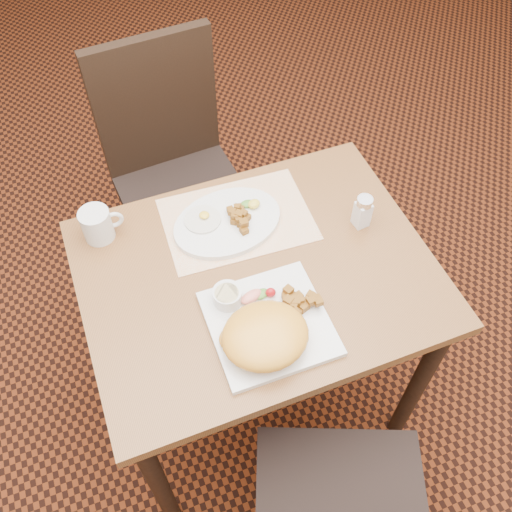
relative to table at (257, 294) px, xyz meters
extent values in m
plane|color=black|center=(0.00, 0.00, -0.64)|extent=(8.00, 8.00, 0.00)
cube|color=brown|center=(0.00, 0.00, 0.09)|extent=(0.90, 0.70, 0.03)
cylinder|color=black|center=(-0.40, -0.30, -0.28)|extent=(0.05, 0.05, 0.71)
cylinder|color=black|center=(0.40, -0.30, -0.28)|extent=(0.05, 0.05, 0.71)
cylinder|color=black|center=(-0.40, 0.30, -0.28)|extent=(0.05, 0.05, 0.71)
cylinder|color=black|center=(0.40, 0.30, -0.28)|extent=(0.05, 0.05, 0.71)
cylinder|color=black|center=(-0.10, -0.33, -0.43)|extent=(0.04, 0.04, 0.42)
cylinder|color=black|center=(0.24, -0.47, -0.43)|extent=(0.04, 0.04, 0.42)
cube|color=black|center=(-0.05, 0.58, -0.19)|extent=(0.45, 0.45, 0.05)
cylinder|color=black|center=(0.12, 0.78, -0.43)|extent=(0.04, 0.04, 0.42)
cylinder|color=black|center=(0.14, 0.42, -0.43)|extent=(0.04, 0.04, 0.42)
cylinder|color=black|center=(-0.24, 0.75, -0.43)|extent=(0.04, 0.04, 0.42)
cylinder|color=black|center=(-0.22, 0.39, -0.43)|extent=(0.04, 0.04, 0.42)
cube|color=black|center=(-0.06, 0.78, 0.08)|extent=(0.42, 0.07, 0.50)
cube|color=white|center=(0.01, 0.18, 0.11)|extent=(0.41, 0.30, 0.00)
cube|color=silver|center=(-0.03, -0.16, 0.12)|extent=(0.28, 0.28, 0.02)
ellipsoid|color=gold|center=(-0.06, -0.21, 0.16)|extent=(0.20, 0.18, 0.08)
ellipsoid|color=gold|center=(-0.04, -0.23, 0.14)|extent=(0.08, 0.07, 0.03)
ellipsoid|color=gold|center=(-0.12, -0.18, 0.14)|extent=(0.08, 0.07, 0.03)
cylinder|color=silver|center=(-0.10, -0.07, 0.15)|extent=(0.07, 0.07, 0.04)
cylinder|color=beige|center=(-0.11, -0.07, 0.16)|extent=(0.06, 0.06, 0.01)
ellipsoid|color=#387223|center=(-0.02, -0.08, 0.13)|extent=(0.05, 0.04, 0.01)
ellipsoid|color=red|center=(0.00, -0.09, 0.14)|extent=(0.03, 0.03, 0.03)
ellipsoid|color=#F28C72|center=(-0.05, -0.08, 0.14)|extent=(0.07, 0.05, 0.02)
cylinder|color=white|center=(-0.08, 0.20, 0.13)|extent=(0.10, 0.10, 0.01)
ellipsoid|color=yellow|center=(-0.08, 0.20, 0.14)|extent=(0.03, 0.03, 0.01)
ellipsoid|color=#387223|center=(0.05, 0.20, 0.13)|extent=(0.04, 0.03, 0.01)
ellipsoid|color=yellow|center=(0.06, 0.19, 0.14)|extent=(0.05, 0.04, 0.02)
cube|color=white|center=(0.32, 0.05, 0.15)|extent=(0.04, 0.04, 0.08)
cylinder|color=silver|center=(0.32, 0.05, 0.20)|extent=(0.05, 0.05, 0.02)
cylinder|color=silver|center=(-0.35, 0.26, 0.16)|extent=(0.08, 0.08, 0.09)
torus|color=silver|center=(-0.31, 0.26, 0.16)|extent=(0.05, 0.01, 0.05)
cube|color=#8D5716|center=(0.10, -0.15, 0.14)|extent=(0.02, 0.02, 0.02)
cube|color=#8D5716|center=(0.06, -0.16, 0.14)|extent=(0.03, 0.03, 0.02)
cube|color=#8D5716|center=(0.03, -0.17, 0.15)|extent=(0.02, 0.02, 0.02)
cube|color=#8D5716|center=(0.08, -0.16, 0.15)|extent=(0.02, 0.02, 0.02)
cube|color=#8D5716|center=(0.03, -0.16, 0.13)|extent=(0.02, 0.02, 0.02)
cube|color=#8D5716|center=(0.04, -0.11, 0.15)|extent=(0.03, 0.03, 0.02)
cube|color=#8D5716|center=(0.03, -0.15, 0.15)|extent=(0.02, 0.02, 0.02)
cube|color=#8D5716|center=(0.09, -0.13, 0.13)|extent=(0.03, 0.03, 0.02)
cube|color=#8D5716|center=(0.05, -0.14, 0.13)|extent=(0.02, 0.02, 0.01)
cube|color=#8D5716|center=(0.03, -0.12, 0.14)|extent=(0.03, 0.02, 0.02)
cube|color=#8D5716|center=(0.07, -0.15, 0.14)|extent=(0.03, 0.03, 0.02)
cube|color=#8D5716|center=(0.07, -0.14, 0.13)|extent=(0.02, 0.02, 0.02)
cube|color=#8D5716|center=(0.06, -0.12, 0.13)|extent=(0.02, 0.02, 0.02)
cube|color=#8D5716|center=(0.07, -0.15, 0.13)|extent=(0.02, 0.02, 0.02)
cube|color=#8D5716|center=(0.09, -0.16, 0.15)|extent=(0.02, 0.02, 0.02)
cube|color=#8D5716|center=(0.06, -0.15, 0.14)|extent=(0.02, 0.02, 0.02)
cube|color=#8D5716|center=(0.03, -0.16, 0.13)|extent=(0.02, 0.02, 0.02)
cube|color=#8D5716|center=(0.06, -0.15, 0.13)|extent=(0.03, 0.03, 0.02)
cube|color=#8D5716|center=(0.03, -0.13, 0.13)|extent=(0.02, 0.02, 0.02)
cube|color=#8D5716|center=(0.05, -0.15, 0.13)|extent=(0.03, 0.03, 0.02)
cube|color=#8D5716|center=(0.05, -0.16, 0.13)|extent=(0.02, 0.02, 0.02)
cube|color=#8D5716|center=(0.05, -0.12, 0.13)|extent=(0.02, 0.02, 0.02)
cube|color=#8D5716|center=(0.05, -0.14, 0.15)|extent=(0.02, 0.02, 0.02)
cube|color=#8D5716|center=(0.03, -0.14, 0.15)|extent=(0.03, 0.03, 0.02)
cube|color=#8D5716|center=(0.04, -0.14, 0.15)|extent=(0.03, 0.03, 0.02)
cube|color=#8D5716|center=(-0.01, 0.16, 0.14)|extent=(0.02, 0.03, 0.02)
cube|color=#8D5716|center=(0.01, 0.12, 0.14)|extent=(0.02, 0.02, 0.02)
cube|color=#8D5716|center=(0.01, 0.19, 0.15)|extent=(0.02, 0.02, 0.02)
cube|color=#8D5716|center=(0.03, 0.16, 0.14)|extent=(0.02, 0.02, 0.02)
cube|color=#8D5716|center=(0.01, 0.13, 0.15)|extent=(0.02, 0.02, 0.02)
cube|color=#8D5716|center=(0.00, 0.18, 0.15)|extent=(0.03, 0.03, 0.02)
cube|color=#8D5716|center=(0.02, 0.20, 0.14)|extent=(0.02, 0.02, 0.02)
cube|color=#8D5716|center=(0.01, 0.14, 0.14)|extent=(0.02, 0.03, 0.02)
cube|color=#8D5716|center=(0.02, 0.16, 0.15)|extent=(0.03, 0.03, 0.02)
cube|color=#8D5716|center=(0.01, 0.16, 0.15)|extent=(0.03, 0.03, 0.02)
cube|color=#8D5716|center=(0.03, 0.19, 0.14)|extent=(0.02, 0.02, 0.01)
cube|color=#8D5716|center=(0.01, 0.17, 0.13)|extent=(0.02, 0.02, 0.01)
cube|color=#8D5716|center=(0.00, 0.20, 0.14)|extent=(0.02, 0.02, 0.02)
cube|color=#8D5716|center=(0.00, 0.15, 0.15)|extent=(0.02, 0.02, 0.02)
cube|color=#8D5716|center=(0.00, 0.17, 0.14)|extent=(0.03, 0.03, 0.02)
cube|color=#8D5716|center=(0.00, 0.16, 0.15)|extent=(0.03, 0.03, 0.02)
camera|label=1|loc=(-0.31, -0.79, 1.31)|focal=40.00mm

